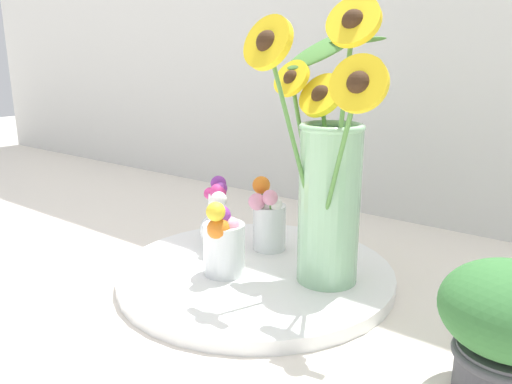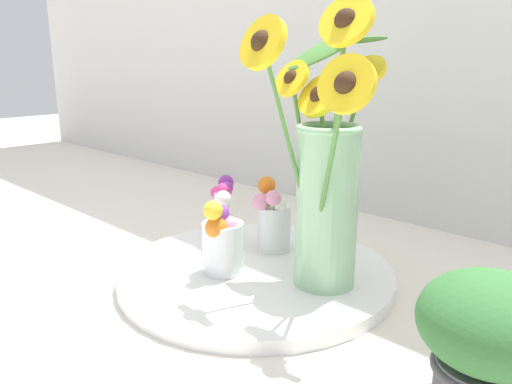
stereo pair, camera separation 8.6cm
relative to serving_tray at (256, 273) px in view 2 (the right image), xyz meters
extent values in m
plane|color=silver|center=(0.02, -0.03, -0.01)|extent=(6.00, 6.00, 0.00)
cylinder|color=white|center=(0.00, 0.00, 0.00)|extent=(0.49, 0.49, 0.02)
cylinder|color=#99CC9E|center=(0.13, 0.03, 0.14)|extent=(0.10, 0.10, 0.26)
torus|color=#99CC9E|center=(0.13, 0.03, 0.27)|extent=(0.11, 0.11, 0.01)
cylinder|color=#568E42|center=(0.07, 0.04, 0.21)|extent=(0.06, 0.01, 0.27)
cylinder|color=yellow|center=(0.04, 0.04, 0.34)|extent=(0.08, 0.04, 0.07)
sphere|color=#382314|center=(0.04, 0.04, 0.34)|extent=(0.03, 0.03, 0.03)
cylinder|color=#568E42|center=(0.09, -0.02, 0.23)|extent=(0.08, 0.06, 0.33)
cylinder|color=yellow|center=(0.06, -0.05, 0.40)|extent=(0.10, 0.05, 0.10)
sphere|color=#382314|center=(0.06, -0.05, 0.40)|extent=(0.04, 0.04, 0.04)
cylinder|color=#568E42|center=(0.12, 0.08, 0.20)|extent=(0.03, 0.09, 0.30)
cylinder|color=yellow|center=(0.13, 0.13, 0.36)|extent=(0.07, 0.06, 0.05)
sphere|color=#382314|center=(0.13, 0.13, 0.36)|extent=(0.03, 0.03, 0.03)
cylinder|color=#568E42|center=(0.16, -0.02, 0.20)|extent=(0.10, 0.07, 0.28)
cylinder|color=yellow|center=(0.21, -0.05, 0.34)|extent=(0.10, 0.04, 0.10)
sphere|color=#382314|center=(0.21, -0.05, 0.34)|extent=(0.03, 0.03, 0.03)
cylinder|color=#568E42|center=(0.13, 0.04, 0.18)|extent=(0.06, 0.02, 0.27)
cylinder|color=yellow|center=(0.10, 0.04, 0.32)|extent=(0.09, 0.06, 0.08)
sphere|color=#382314|center=(0.10, 0.04, 0.32)|extent=(0.03, 0.03, 0.03)
cylinder|color=#568E42|center=(0.16, 0.00, 0.25)|extent=(0.05, 0.03, 0.34)
cylinder|color=yellow|center=(0.17, -0.01, 0.43)|extent=(0.09, 0.05, 0.08)
sphere|color=#382314|center=(0.17, -0.01, 0.43)|extent=(0.03, 0.03, 0.03)
ellipsoid|color=#477F38|center=(0.11, 0.09, 0.33)|extent=(0.11, 0.07, 0.03)
ellipsoid|color=#477F38|center=(0.08, 0.09, 0.39)|extent=(0.14, 0.13, 0.09)
ellipsoid|color=#477F38|center=(0.13, 0.10, 0.40)|extent=(0.10, 0.05, 0.02)
cylinder|color=white|center=(-0.03, -0.05, 0.06)|extent=(0.07, 0.07, 0.09)
cylinder|color=#4C8438|center=(-0.03, -0.07, 0.08)|extent=(0.02, 0.02, 0.10)
sphere|color=yellow|center=(-0.02, -0.08, 0.13)|extent=(0.03, 0.03, 0.03)
cylinder|color=#4C8438|center=(-0.02, -0.07, 0.06)|extent=(0.01, 0.01, 0.07)
sphere|color=orange|center=(-0.02, -0.07, 0.10)|extent=(0.04, 0.04, 0.04)
cylinder|color=#4C8438|center=(-0.03, -0.06, 0.07)|extent=(0.01, 0.01, 0.09)
sphere|color=purple|center=(-0.03, -0.06, 0.12)|extent=(0.04, 0.04, 0.04)
cylinder|color=#4C8438|center=(-0.02, -0.06, 0.06)|extent=(0.02, 0.02, 0.07)
sphere|color=pink|center=(-0.02, -0.05, 0.10)|extent=(0.03, 0.03, 0.03)
sphere|color=white|center=(-0.13, 0.04, 0.05)|extent=(0.07, 0.07, 0.07)
cylinder|color=white|center=(-0.13, 0.04, 0.10)|extent=(0.03, 0.03, 0.04)
cylinder|color=#4C8438|center=(-0.13, 0.04, 0.08)|extent=(0.03, 0.01, 0.10)
sphere|color=purple|center=(-0.12, 0.04, 0.13)|extent=(0.02, 0.02, 0.02)
cylinder|color=#4C8438|center=(-0.14, 0.03, 0.08)|extent=(0.01, 0.01, 0.08)
sphere|color=#C6337A|center=(-0.14, 0.04, 0.12)|extent=(0.02, 0.02, 0.02)
cylinder|color=#4C8438|center=(-0.12, 0.04, 0.08)|extent=(0.01, 0.02, 0.08)
sphere|color=#C6337A|center=(-0.12, 0.03, 0.13)|extent=(0.03, 0.03, 0.03)
cylinder|color=#4C8438|center=(-0.11, 0.03, 0.08)|extent=(0.03, 0.02, 0.08)
sphere|color=white|center=(-0.10, 0.02, 0.12)|extent=(0.03, 0.03, 0.03)
cylinder|color=#4C8438|center=(-0.14, 0.06, 0.09)|extent=(0.02, 0.02, 0.09)
sphere|color=purple|center=(-0.14, 0.06, 0.13)|extent=(0.03, 0.03, 0.03)
cylinder|color=white|center=(-0.04, 0.09, 0.06)|extent=(0.06, 0.06, 0.09)
cylinder|color=#4C8438|center=(-0.02, 0.08, 0.07)|extent=(0.02, 0.01, 0.07)
sphere|color=white|center=(-0.02, 0.08, 0.11)|extent=(0.03, 0.03, 0.03)
cylinder|color=#4C8438|center=(-0.02, 0.08, 0.08)|extent=(0.01, 0.03, 0.10)
sphere|color=pink|center=(-0.02, 0.06, 0.13)|extent=(0.03, 0.03, 0.03)
cylinder|color=#4C8438|center=(-0.03, 0.07, 0.08)|extent=(0.02, 0.03, 0.07)
sphere|color=pink|center=(-0.04, 0.06, 0.11)|extent=(0.03, 0.03, 0.03)
cylinder|color=#4C8438|center=(-0.04, 0.08, 0.09)|extent=(0.03, 0.02, 0.09)
sphere|color=orange|center=(-0.06, 0.09, 0.14)|extent=(0.03, 0.03, 0.03)
torus|color=#4C4C51|center=(0.43, -0.08, 0.04)|extent=(0.12, 0.12, 0.01)
ellipsoid|color=#336B33|center=(0.43, -0.08, 0.10)|extent=(0.16, 0.16, 0.11)
camera|label=1|loc=(0.51, -0.66, 0.38)|focal=35.00mm
camera|label=2|loc=(0.57, -0.61, 0.38)|focal=35.00mm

